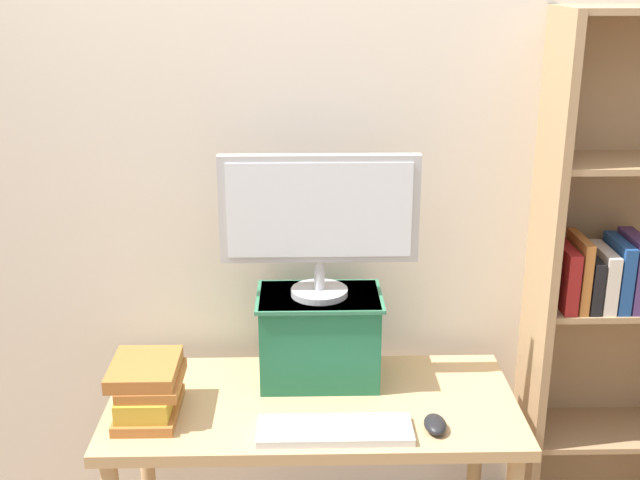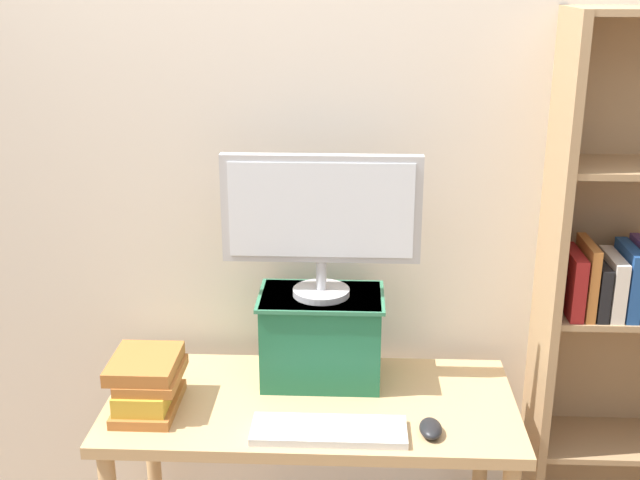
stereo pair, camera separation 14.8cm
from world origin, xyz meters
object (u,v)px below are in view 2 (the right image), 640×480
Objects in this scene: book_stack at (147,383)px; desk at (311,428)px; bookshelf_unit at (635,306)px; keyboard at (329,430)px; computer_monitor at (321,216)px; riser_box at (321,335)px; computer_mouse at (431,428)px.

desk is at bearing 7.68° from book_stack.
keyboard is (-0.96, -0.43, -0.21)m from bookshelf_unit.
bookshelf_unit is at bearing 24.26° from keyboard.
bookshelf_unit reaches higher than computer_monitor.
riser_box is at bearing -173.98° from bookshelf_unit.
desk is at bearing -166.39° from bookshelf_unit.
bookshelf_unit is 18.04× the size of computer_mouse.
riser_box is 0.65× the size of computer_monitor.
computer_monitor is 2.31× the size of book_stack.
bookshelf_unit is at bearing 31.90° from computer_mouse.
riser_box is 0.89× the size of keyboard.
keyboard is (0.04, -0.33, -0.53)m from computer_monitor.
computer_mouse is (0.32, -0.32, -0.13)m from riser_box.
desk is at bearing -99.66° from computer_monitor.
keyboard is at bearing -83.74° from computer_monitor.
book_stack is (-0.48, -0.06, 0.18)m from desk.
computer_mouse is (0.29, 0.01, 0.01)m from keyboard.
computer_monitor is at bearing 80.34° from desk.
riser_box is at bearing 80.44° from desk.
riser_box is 0.39m from computer_monitor.
keyboard reaches higher than desk.
keyboard is at bearing -83.77° from riser_box.
computer_mouse is at bearing 2.56° from keyboard.
desk is 4.79× the size of book_stack.
desk is 0.29m from riser_box.
riser_box is at bearing 135.54° from computer_mouse.
bookshelf_unit is 4.82× the size of riser_box.
desk is 0.52m from book_stack.
computer_monitor is 0.69m from computer_mouse.
keyboard is at bearing -12.62° from book_stack.
computer_mouse is at bearing -148.10° from bookshelf_unit.
computer_monitor reaches higher than keyboard.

